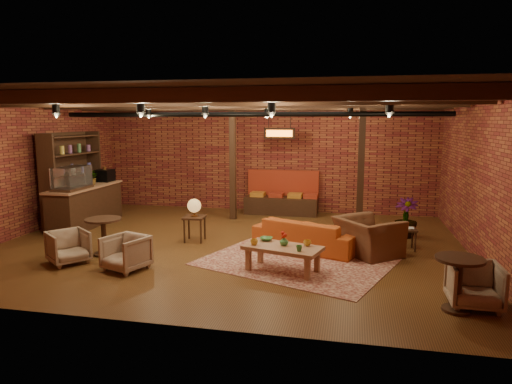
% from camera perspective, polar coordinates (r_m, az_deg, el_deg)
% --- Properties ---
extents(floor, '(10.00, 10.00, 0.00)m').
position_cam_1_polar(floor, '(10.10, -3.37, -6.60)').
color(floor, '#3F260F').
rests_on(floor, ground).
extents(ceiling, '(10.00, 8.00, 0.02)m').
position_cam_1_polar(ceiling, '(9.75, -3.55, 11.83)').
color(ceiling, black).
rests_on(ceiling, wall_back).
extents(wall_back, '(10.00, 0.02, 3.20)m').
position_cam_1_polar(wall_back, '(13.67, 1.04, 4.32)').
color(wall_back, maroon).
rests_on(wall_back, ground).
extents(wall_front, '(10.00, 0.02, 3.20)m').
position_cam_1_polar(wall_front, '(6.08, -13.58, -1.82)').
color(wall_front, maroon).
rests_on(wall_front, ground).
extents(wall_left, '(0.02, 8.00, 3.20)m').
position_cam_1_polar(wall_left, '(12.13, -26.90, 2.75)').
color(wall_left, maroon).
rests_on(wall_left, ground).
extents(wall_right, '(0.02, 8.00, 3.20)m').
position_cam_1_polar(wall_right, '(9.74, 26.20, 1.50)').
color(wall_right, maroon).
rests_on(wall_right, ground).
extents(ceiling_beams, '(9.80, 6.40, 0.22)m').
position_cam_1_polar(ceiling_beams, '(9.74, -3.54, 11.13)').
color(ceiling_beams, black).
rests_on(ceiling_beams, ceiling).
extents(ceiling_pipe, '(9.60, 0.12, 0.12)m').
position_cam_1_polar(ceiling_pipe, '(11.28, -1.32, 9.68)').
color(ceiling_pipe, black).
rests_on(ceiling_pipe, ceiling).
extents(post_left, '(0.16, 0.16, 3.20)m').
position_cam_1_polar(post_left, '(12.45, -2.92, 3.85)').
color(post_left, black).
rests_on(post_left, ground).
extents(post_right, '(0.16, 0.16, 3.20)m').
position_cam_1_polar(post_right, '(11.43, 12.99, 3.17)').
color(post_right, black).
rests_on(post_right, ground).
extents(service_counter, '(0.80, 2.50, 1.60)m').
position_cam_1_polar(service_counter, '(12.50, -20.55, -0.39)').
color(service_counter, black).
rests_on(service_counter, ground).
extents(plant_counter, '(0.35, 0.39, 0.30)m').
position_cam_1_polar(plant_counter, '(12.56, -19.79, 1.63)').
color(plant_counter, '#337F33').
rests_on(plant_counter, service_counter).
extents(shelving_hutch, '(0.52, 2.00, 2.40)m').
position_cam_1_polar(shelving_hutch, '(12.75, -21.93, 1.52)').
color(shelving_hutch, black).
rests_on(shelving_hutch, ground).
extents(banquette, '(2.10, 0.70, 1.00)m').
position_cam_1_polar(banquette, '(13.27, 3.19, -0.63)').
color(banquette, '#9C2D1A').
rests_on(banquette, ground).
extents(service_sign, '(0.86, 0.06, 0.30)m').
position_cam_1_polar(service_sign, '(12.64, 2.95, 7.33)').
color(service_sign, orange).
rests_on(service_sign, ceiling).
extents(ceiling_spotlights, '(6.40, 4.40, 0.28)m').
position_cam_1_polar(ceiling_spotlights, '(9.73, -3.53, 9.84)').
color(ceiling_spotlights, black).
rests_on(ceiling_spotlights, ceiling).
extents(rug, '(4.08, 3.61, 0.01)m').
position_cam_1_polar(rug, '(8.96, 5.05, -8.64)').
color(rug, maroon).
rests_on(rug, floor).
extents(sofa, '(2.39, 1.62, 0.65)m').
position_cam_1_polar(sofa, '(9.72, 6.36, -5.29)').
color(sofa, '#AA4417').
rests_on(sofa, floor).
extents(coffee_table, '(1.51, 1.02, 0.72)m').
position_cam_1_polar(coffee_table, '(8.29, 3.29, -7.10)').
color(coffee_table, '#8E5E42').
rests_on(coffee_table, floor).
extents(side_table_lamp, '(0.50, 0.50, 0.97)m').
position_cam_1_polar(side_table_lamp, '(10.31, -7.72, -2.12)').
color(side_table_lamp, black).
rests_on(side_table_lamp, floor).
extents(round_table_left, '(0.72, 0.72, 0.75)m').
position_cam_1_polar(round_table_left, '(9.75, -18.51, -4.56)').
color(round_table_left, black).
rests_on(round_table_left, floor).
extents(armchair_a, '(0.91, 0.92, 0.70)m').
position_cam_1_polar(armchair_a, '(9.46, -22.42, -6.18)').
color(armchair_a, '#C6B399').
rests_on(armchair_a, floor).
extents(armchair_b, '(0.87, 0.84, 0.71)m').
position_cam_1_polar(armchair_b, '(8.69, -15.98, -7.12)').
color(armchair_b, '#C6B399').
rests_on(armchair_b, floor).
extents(armchair_right, '(1.33, 1.39, 1.03)m').
position_cam_1_polar(armchair_right, '(9.48, 13.86, -4.69)').
color(armchair_right, brown).
rests_on(armchair_right, floor).
extents(side_table_book, '(0.44, 0.44, 0.48)m').
position_cam_1_polar(side_table_book, '(10.13, 18.26, -4.53)').
color(side_table_book, black).
rests_on(side_table_book, floor).
extents(round_table_right, '(0.68, 0.68, 0.79)m').
position_cam_1_polar(round_table_right, '(7.18, 24.02, -9.51)').
color(round_table_right, black).
rests_on(round_table_right, floor).
extents(armchair_far, '(0.71, 0.67, 0.73)m').
position_cam_1_polar(armchair_far, '(7.48, 25.66, -10.21)').
color(armchair_far, '#C6B399').
rests_on(armchair_far, floor).
extents(plant_tall, '(1.89, 1.89, 2.77)m').
position_cam_1_polar(plant_tall, '(11.05, 18.47, 1.62)').
color(plant_tall, '#4C7F4C').
rests_on(plant_tall, floor).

